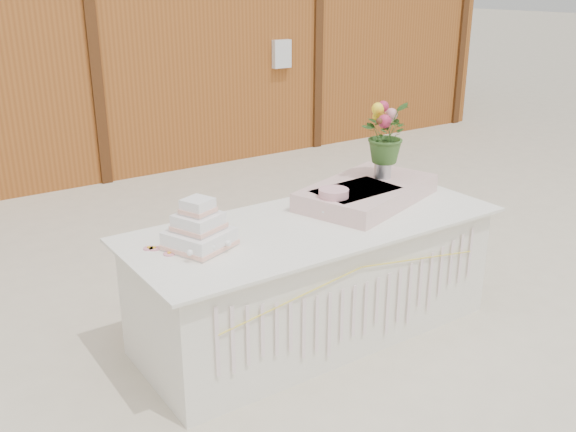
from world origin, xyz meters
The scene contains 9 objects.
ground centered at (0.00, 0.00, 0.00)m, with size 80.00×80.00×0.00m, color beige.
barn centered at (-0.01, 5.99, 1.68)m, with size 12.60×4.60×3.30m.
cake_table centered at (0.00, 0.00, 0.39)m, with size 2.40×1.00×0.77m.
wedding_cake centered at (-0.78, 0.04, 0.87)m, with size 0.42×0.42×0.29m.
pink_cake_stand centered at (0.17, 0.04, 0.87)m, with size 0.25×0.25×0.18m.
satin_runner centered at (0.53, 0.13, 0.83)m, with size 0.99×0.57×0.13m, color beige.
flower_vase centered at (0.71, 0.18, 0.98)m, with size 0.12×0.12×0.16m, color silver.
bouquet centered at (0.71, 0.18, 1.26)m, with size 0.36×0.31×0.40m, color #386127.
loose_flowers centered at (-1.02, 0.15, 0.78)m, with size 0.13×0.31×0.02m, color pink, non-canonical shape.
Camera 1 is at (-2.25, -2.99, 2.20)m, focal length 40.00 mm.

